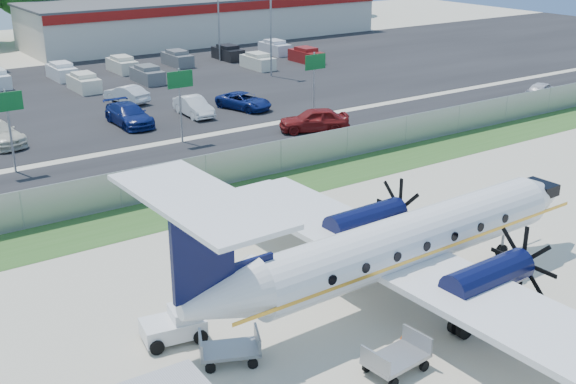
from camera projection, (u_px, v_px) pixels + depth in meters
ground at (371, 287)px, 29.39m from camera, size 170.00×170.00×0.00m
grass_verge at (225, 199)px, 38.65m from camera, size 170.00×4.00×0.02m
access_road at (168, 165)px, 44.05m from camera, size 170.00×8.00×0.02m
parking_lot at (58, 100)px, 60.25m from camera, size 170.00×32.00×0.02m
perimeter_fence at (206, 172)px, 39.84m from camera, size 120.00×0.06×1.99m
building_east at (206, 18)px, 90.06m from camera, size 44.40×12.40×5.24m
sign_left at (8, 113)px, 41.56m from camera, size 1.80×0.26×5.00m
sign_mid at (180, 90)px, 47.38m from camera, size 1.80×0.26×5.00m
sign_right at (315, 71)px, 53.21m from camera, size 1.80×0.26×5.00m
light_pole_ne at (271, 21)px, 67.46m from camera, size 0.90×0.35×9.09m
light_pole_se at (218, 11)px, 75.18m from camera, size 0.90×0.35×9.09m
aircraft at (401, 243)px, 27.66m from camera, size 20.21×19.96×6.29m
pushback_tug at (176, 325)px, 25.61m from camera, size 2.37×1.88×1.18m
baggage_cart_near at (230, 349)px, 24.30m from camera, size 2.33×1.92×1.06m
baggage_cart_far at (396, 358)px, 23.75m from camera, size 2.24×1.47×1.12m
cone_nose at (406, 254)px, 31.76m from camera, size 0.36×0.36×0.51m
cone_port_wing at (401, 342)px, 25.08m from camera, size 0.39×0.39×0.55m
cone_starboard_wing at (367, 215)px, 36.05m from camera, size 0.36×0.36×0.51m
road_car_mid at (314, 131)px, 51.21m from camera, size 5.31×3.87×1.68m
road_car_east at (541, 98)px, 60.90m from camera, size 4.28×2.66×1.36m
parked_car_c at (130, 125)px, 52.77m from camera, size 2.19×5.37×1.56m
parked_car_d at (194, 116)px, 55.30m from camera, size 1.70×4.51×1.47m
parked_car_e at (244, 109)px, 57.22m from camera, size 3.47×5.15×1.31m
parked_car_g at (127, 103)px, 59.31m from camera, size 2.62×4.60×1.43m
far_parking_rows at (40, 89)px, 64.12m from camera, size 56.00×10.00×1.60m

